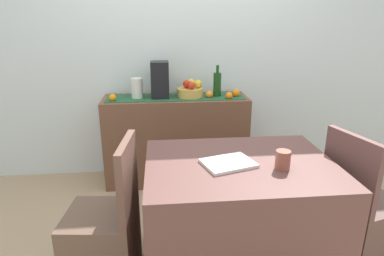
# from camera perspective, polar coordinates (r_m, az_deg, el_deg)

# --- Properties ---
(ground_plane) EXTENTS (6.40, 6.40, 0.02)m
(ground_plane) POSITION_cam_1_polar(r_m,az_deg,el_deg) (2.61, 0.82, -17.87)
(ground_plane) COLOR tan
(ground_plane) RESTS_ON ground
(room_wall_rear) EXTENTS (6.40, 0.06, 2.70)m
(room_wall_rear) POSITION_cam_1_polar(r_m,az_deg,el_deg) (3.29, -1.44, 15.18)
(room_wall_rear) COLOR silver
(room_wall_rear) RESTS_ON ground
(sideboard_console) EXTENTS (1.34, 0.42, 0.83)m
(sideboard_console) POSITION_cam_1_polar(r_m,az_deg,el_deg) (3.22, -2.73, -1.99)
(sideboard_console) COLOR brown
(sideboard_console) RESTS_ON ground
(table_runner) EXTENTS (1.26, 0.32, 0.01)m
(table_runner) POSITION_cam_1_polar(r_m,az_deg,el_deg) (3.10, -2.84, 5.30)
(table_runner) COLOR #235333
(table_runner) RESTS_ON sideboard_console
(fruit_bowl) EXTENTS (0.24, 0.24, 0.08)m
(fruit_bowl) POSITION_cam_1_polar(r_m,az_deg,el_deg) (3.09, -0.36, 6.12)
(fruit_bowl) COLOR gold
(fruit_bowl) RESTS_ON table_runner
(apple_front) EXTENTS (0.07, 0.07, 0.07)m
(apple_front) POSITION_cam_1_polar(r_m,az_deg,el_deg) (3.09, -0.92, 7.54)
(apple_front) COLOR red
(apple_front) RESTS_ON fruit_bowl
(apple_rear) EXTENTS (0.07, 0.07, 0.07)m
(apple_rear) POSITION_cam_1_polar(r_m,az_deg,el_deg) (3.09, 1.03, 7.56)
(apple_rear) COLOR gold
(apple_rear) RESTS_ON fruit_bowl
(apple_right) EXTENTS (0.07, 0.07, 0.07)m
(apple_right) POSITION_cam_1_polar(r_m,az_deg,el_deg) (3.15, -0.10, 7.77)
(apple_right) COLOR gold
(apple_right) RESTS_ON fruit_bowl
(apple_center) EXTENTS (0.07, 0.07, 0.07)m
(apple_center) POSITION_cam_1_polar(r_m,az_deg,el_deg) (3.04, -0.11, 7.30)
(apple_center) COLOR red
(apple_center) RESTS_ON fruit_bowl
(wine_bottle) EXTENTS (0.07, 0.07, 0.29)m
(wine_bottle) POSITION_cam_1_polar(r_m,az_deg,el_deg) (3.11, 4.33, 7.48)
(wine_bottle) COLOR #174014
(wine_bottle) RESTS_ON sideboard_console
(coffee_maker) EXTENTS (0.16, 0.18, 0.33)m
(coffee_maker) POSITION_cam_1_polar(r_m,az_deg,el_deg) (3.06, -5.53, 8.20)
(coffee_maker) COLOR black
(coffee_maker) RESTS_ON sideboard_console
(ceramic_vase) EXTENTS (0.10, 0.10, 0.19)m
(ceramic_vase) POSITION_cam_1_polar(r_m,az_deg,el_deg) (3.08, -9.40, 6.72)
(ceramic_vase) COLOR silver
(ceramic_vase) RESTS_ON sideboard_console
(orange_loose_end) EXTENTS (0.07, 0.07, 0.07)m
(orange_loose_end) POSITION_cam_1_polar(r_m,az_deg,el_deg) (3.14, 7.51, 5.98)
(orange_loose_end) COLOR orange
(orange_loose_end) RESTS_ON sideboard_console
(orange_loose_mid) EXTENTS (0.06, 0.06, 0.06)m
(orange_loose_mid) POSITION_cam_1_polar(r_m,az_deg,el_deg) (3.04, 6.35, 5.54)
(orange_loose_mid) COLOR orange
(orange_loose_mid) RESTS_ON sideboard_console
(orange_loose_far) EXTENTS (0.07, 0.07, 0.07)m
(orange_loose_far) POSITION_cam_1_polar(r_m,az_deg,el_deg) (3.03, -13.44, 5.08)
(orange_loose_far) COLOR orange
(orange_loose_far) RESTS_ON sideboard_console
(orange_loose_near_bowl) EXTENTS (0.07, 0.07, 0.07)m
(orange_loose_near_bowl) POSITION_cam_1_polar(r_m,az_deg,el_deg) (3.07, 3.00, 5.79)
(orange_loose_near_bowl) COLOR orange
(orange_loose_near_bowl) RESTS_ON sideboard_console
(dining_table) EXTENTS (1.09, 0.83, 0.74)m
(dining_table) POSITION_cam_1_polar(r_m,az_deg,el_deg) (2.13, 7.81, -14.94)
(dining_table) COLOR brown
(dining_table) RESTS_ON ground
(open_book) EXTENTS (0.33, 0.28, 0.02)m
(open_book) POSITION_cam_1_polar(r_m,az_deg,el_deg) (1.91, 6.25, -6.01)
(open_book) COLOR white
(open_book) RESTS_ON dining_table
(coffee_cup) EXTENTS (0.08, 0.08, 0.11)m
(coffee_cup) POSITION_cam_1_polar(r_m,az_deg,el_deg) (1.90, 15.29, -5.30)
(coffee_cup) COLOR brown
(coffee_cup) RESTS_ON dining_table
(chair_near_window) EXTENTS (0.44, 0.44, 0.90)m
(chair_near_window) POSITION_cam_1_polar(r_m,az_deg,el_deg) (2.17, -14.75, -18.07)
(chair_near_window) COLOR brown
(chair_near_window) RESTS_ON ground
(chair_by_corner) EXTENTS (0.49, 0.49, 0.90)m
(chair_by_corner) POSITION_cam_1_polar(r_m,az_deg,el_deg) (2.48, 26.86, -14.57)
(chair_by_corner) COLOR brown
(chair_by_corner) RESTS_ON ground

